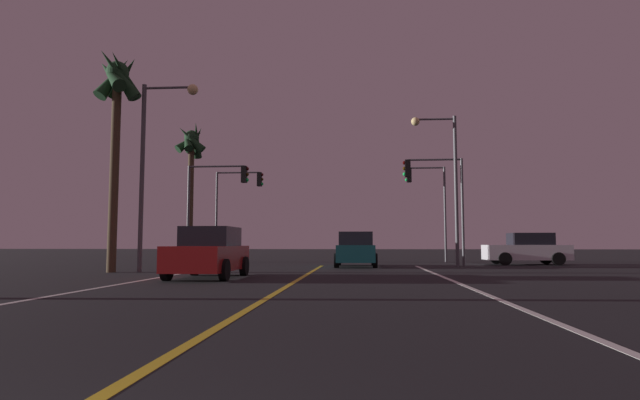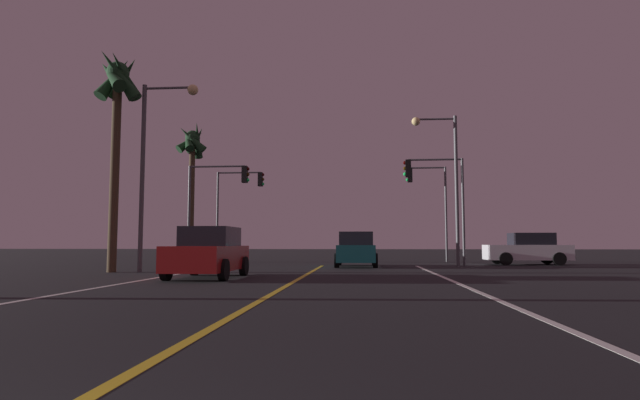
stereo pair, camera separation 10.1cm
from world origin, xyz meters
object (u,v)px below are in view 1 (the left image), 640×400
Objects in this scene: car_oncoming at (209,253)px; traffic_light_near_right at (434,186)px; traffic_light_near_left at (218,190)px; street_lamp_right_far at (445,169)px; traffic_light_far_right at (427,192)px; palm_tree_left_far at (192,152)px; street_lamp_left_mid at (156,151)px; car_crossing_side at (527,249)px; palm_tree_left_mid at (117,95)px; car_ahead_far at (356,250)px; traffic_light_far_left at (238,195)px.

traffic_light_near_right is (8.89, 10.22, 3.31)m from car_oncoming.
traffic_light_near_left is 12.03m from street_lamp_right_far.
palm_tree_left_far reaches higher than traffic_light_far_right.
street_lamp_left_mid is at bearing -134.58° from car_oncoming.
palm_tree_left_mid is (-18.81, -8.75, 6.37)m from car_crossing_side.
car_ahead_far is 6.16m from street_lamp_right_far.
traffic_light_far_left reaches higher than car_oncoming.
traffic_light_near_left is at bearing 78.35° from car_ahead_far.
traffic_light_far_right is at bearing 149.59° from car_oncoming.
palm_tree_left_mid is (-13.72, -7.25, 3.06)m from traffic_light_near_right.
street_lamp_left_mid is at bearing 26.40° from car_crossing_side.
street_lamp_right_far is at bearing 26.73° from street_lamp_left_mid.
traffic_light_far_right is (4.41, 7.03, 3.52)m from car_ahead_far.
traffic_light_near_left is at bearing 85.08° from street_lamp_left_mid.
palm_tree_left_mid is (-2.21, -7.25, 3.20)m from traffic_light_near_left.
car_ahead_far is at bearing 10.27° from street_lamp_right_far.
street_lamp_right_far is at bearing 123.34° from traffic_light_near_right.
street_lamp_right_far reaches higher than traffic_light_far_left.
traffic_light_near_right is 0.97× the size of traffic_light_far_left.
palm_tree_left_mid reaches higher than street_lamp_right_far.
palm_tree_left_mid is at bearing 24.77° from street_lamp_right_far.
palm_tree_left_mid reaches higher than car_oncoming.
car_ahead_far is 0.77× the size of traffic_light_near_right.
traffic_light_far_left is at bearing -25.22° from traffic_light_near_right.
palm_tree_left_far is at bearing -144.01° from traffic_light_far_left.
car_crossing_side is (9.16, 3.02, 0.00)m from car_ahead_far.
street_lamp_right_far is at bearing -79.73° from car_ahead_far.
palm_tree_left_mid is at bearing 42.22° from traffic_light_far_right.
street_lamp_left_mid reaches higher than car_crossing_side.
car_ahead_far is 10.56m from street_lamp_left_mid.
traffic_light_far_left is (-0.17, 5.50, 0.27)m from traffic_light_near_left.
car_crossing_side is 7.14m from traffic_light_far_right.
traffic_light_far_left reaches higher than car_ahead_far.
traffic_light_near_right is at bearing -14.47° from palm_tree_left_far.
palm_tree_left_mid is at bearing -87.45° from palm_tree_left_far.
traffic_light_near_left is at bearing 73.04° from palm_tree_left_mid.
car_crossing_side is 6.25m from traffic_light_near_right.
car_ahead_far is at bearing -42.76° from traffic_light_far_left.
traffic_light_near_right is 1.15m from street_lamp_right_far.
palm_tree_left_far is at bearing 101.05° from street_lamp_left_mid.
palm_tree_left_mid is at bearing -99.08° from traffic_light_far_left.
street_lamp_right_far reaches higher than car_crossing_side.
traffic_light_far_right is at bearing 24.91° from traffic_light_near_left.
street_lamp_left_mid is (-8.04, -5.51, 4.07)m from car_ahead_far.
palm_tree_left_mid is at bearing -121.57° from car_oncoming.
street_lamp_right_far is (-4.62, -2.20, 4.07)m from car_crossing_side.
car_ahead_far and car_crossing_side have the same top height.
street_lamp_left_mid is 0.85× the size of palm_tree_left_mid.
palm_tree_left_far is (-0.49, 10.92, -0.42)m from palm_tree_left_mid.
street_lamp_right_far is (0.13, -6.21, 0.56)m from traffic_light_far_right.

